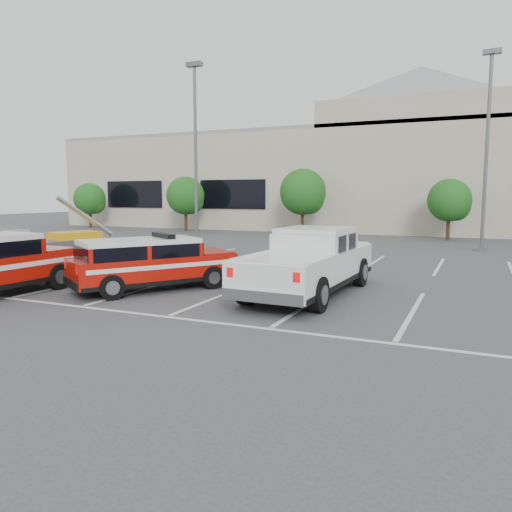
# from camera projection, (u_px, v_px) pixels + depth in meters

# --- Properties ---
(ground) EXTENTS (120.00, 120.00, 0.00)m
(ground) POSITION_uv_depth(u_px,v_px,m) (222.00, 296.00, 14.68)
(ground) COLOR #3C3C3F
(ground) RESTS_ON ground
(stall_markings) EXTENTS (23.00, 15.00, 0.01)m
(stall_markings) POSITION_uv_depth(u_px,v_px,m) (278.00, 274.00, 18.76)
(stall_markings) COLOR silver
(stall_markings) RESTS_ON ground
(convention_building) EXTENTS (60.00, 16.99, 13.20)m
(convention_building) POSITION_uv_depth(u_px,v_px,m) (397.00, 174.00, 42.90)
(convention_building) COLOR #B9B19D
(convention_building) RESTS_ON ground
(tree_far_left) EXTENTS (2.77, 2.77, 3.99)m
(tree_far_left) POSITION_uv_depth(u_px,v_px,m) (91.00, 200.00, 44.45)
(tree_far_left) COLOR #3F2B19
(tree_far_left) RESTS_ON ground
(tree_left) EXTENTS (3.07, 3.07, 4.42)m
(tree_left) POSITION_uv_depth(u_px,v_px,m) (187.00, 197.00, 40.36)
(tree_left) COLOR #3F2B19
(tree_left) RESTS_ON ground
(tree_mid_left) EXTENTS (3.37, 3.37, 4.85)m
(tree_mid_left) POSITION_uv_depth(u_px,v_px,m) (304.00, 194.00, 36.27)
(tree_mid_left) COLOR #3F2B19
(tree_mid_left) RESTS_ON ground
(tree_mid_right) EXTENTS (2.77, 2.77, 3.99)m
(tree_mid_right) POSITION_uv_depth(u_px,v_px,m) (451.00, 202.00, 32.29)
(tree_mid_right) COLOR #3F2B19
(tree_mid_right) RESTS_ON ground
(light_pole_left) EXTENTS (0.90, 0.60, 10.24)m
(light_pole_left) POSITION_uv_depth(u_px,v_px,m) (196.00, 155.00, 28.16)
(light_pole_left) COLOR #59595E
(light_pole_left) RESTS_ON ground
(light_pole_mid) EXTENTS (0.90, 0.60, 10.24)m
(light_pole_mid) POSITION_uv_depth(u_px,v_px,m) (487.00, 151.00, 25.71)
(light_pole_mid) COLOR #59595E
(light_pole_mid) RESTS_ON ground
(fire_chief_suv) EXTENTS (4.26, 5.16, 1.76)m
(fire_chief_suv) POSITION_uv_depth(u_px,v_px,m) (151.00, 267.00, 15.48)
(fire_chief_suv) COLOR #9F1007
(fire_chief_suv) RESTS_ON ground
(white_pickup) EXTENTS (2.44, 6.45, 1.96)m
(white_pickup) POSITION_uv_depth(u_px,v_px,m) (309.00, 268.00, 14.80)
(white_pickup) COLOR silver
(white_pickup) RESTS_ON ground
(utility_rig) EXTENTS (3.87, 3.73, 2.94)m
(utility_rig) POSITION_uv_depth(u_px,v_px,m) (73.00, 248.00, 22.46)
(utility_rig) COLOR #59595E
(utility_rig) RESTS_ON ground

